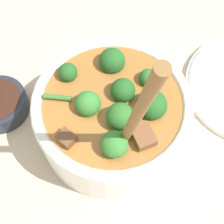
% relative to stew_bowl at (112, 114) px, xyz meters
% --- Properties ---
extents(ground_plane, '(4.00, 4.00, 0.00)m').
position_rel_stew_bowl_xyz_m(ground_plane, '(0.00, 0.00, -0.06)').
color(ground_plane, '#C6B293').
extents(stew_bowl, '(0.23, 0.23, 0.32)m').
position_rel_stew_bowl_xyz_m(stew_bowl, '(0.00, 0.00, 0.00)').
color(stew_bowl, white).
rests_on(stew_bowl, ground_plane).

